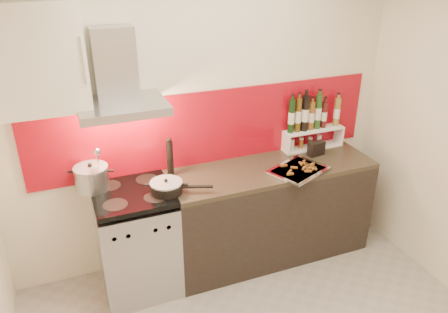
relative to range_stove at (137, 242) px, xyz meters
name	(u,v)px	position (x,y,z in m)	size (l,w,h in m)	color
back_wall	(204,119)	(0.70, 0.30, 0.86)	(3.40, 0.02, 2.60)	silver
backsplash	(211,127)	(0.75, 0.29, 0.78)	(3.00, 0.02, 0.64)	#A00819
range_stove	(137,242)	(0.00, 0.00, 0.00)	(0.60, 0.60, 0.91)	#B7B7BA
counter	(269,211)	(1.20, 0.00, 0.01)	(1.80, 0.60, 0.90)	black
range_hood	(118,81)	(0.00, 0.14, 1.30)	(0.62, 0.50, 0.61)	#B7B7BA
upper_cabinet	(28,58)	(-0.55, 0.13, 1.51)	(0.70, 0.35, 0.72)	white
stock_pot	(92,178)	(-0.27, 0.16, 0.56)	(0.26, 0.26, 0.22)	#B7B7BA
saute_pan	(167,187)	(0.25, -0.11, 0.51)	(0.46, 0.26, 0.11)	black
utensil_jar	(99,178)	(-0.22, 0.10, 0.58)	(0.08, 0.12, 0.39)	silver
pepper_mill	(170,158)	(0.35, 0.16, 0.62)	(0.05, 0.05, 0.34)	black
step_shelf	(311,123)	(1.70, 0.22, 0.70)	(0.59, 0.16, 0.52)	white
caddy_box	(316,149)	(1.67, 0.06, 0.52)	(0.16, 0.07, 0.14)	black
baking_tray	(298,170)	(1.36, -0.16, 0.47)	(0.56, 0.51, 0.03)	silver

